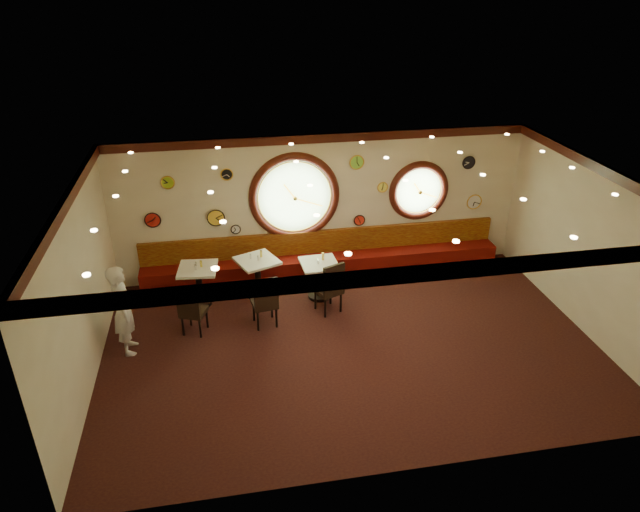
% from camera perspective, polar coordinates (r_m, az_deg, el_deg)
% --- Properties ---
extents(floor, '(9.00, 6.00, 0.00)m').
position_cam_1_polar(floor, '(10.72, 3.12, -8.90)').
color(floor, black).
rests_on(floor, ground).
extents(ceiling, '(9.00, 6.00, 0.02)m').
position_cam_1_polar(ceiling, '(9.21, 3.61, 7.43)').
color(ceiling, gold).
rests_on(ceiling, wall_back).
extents(wall_back, '(9.00, 0.02, 3.20)m').
position_cam_1_polar(wall_back, '(12.52, 0.17, 5.08)').
color(wall_back, beige).
rests_on(wall_back, floor).
extents(wall_front, '(9.00, 0.02, 3.20)m').
position_cam_1_polar(wall_front, '(7.47, 8.77, -12.18)').
color(wall_front, beige).
rests_on(wall_front, floor).
extents(wall_left, '(0.02, 6.00, 3.20)m').
position_cam_1_polar(wall_left, '(9.92, -22.88, -3.47)').
color(wall_left, beige).
rests_on(wall_left, floor).
extents(wall_right, '(0.02, 6.00, 3.20)m').
position_cam_1_polar(wall_right, '(11.69, 25.34, 0.65)').
color(wall_right, beige).
rests_on(wall_right, floor).
extents(molding_back, '(9.00, 0.10, 0.18)m').
position_cam_1_polar(molding_back, '(11.99, 0.23, 11.70)').
color(molding_back, '#38100A').
rests_on(molding_back, wall_back).
extents(molding_front, '(9.00, 0.10, 0.18)m').
position_cam_1_polar(molding_front, '(6.67, 9.54, -1.79)').
color(molding_front, '#38100A').
rests_on(molding_front, wall_back).
extents(molding_left, '(0.10, 6.00, 0.18)m').
position_cam_1_polar(molding_left, '(9.29, -24.24, 4.62)').
color(molding_left, '#38100A').
rests_on(molding_left, wall_back).
extents(molding_right, '(0.10, 6.00, 0.18)m').
position_cam_1_polar(molding_right, '(11.14, 26.66, 7.61)').
color(molding_right, '#38100A').
rests_on(molding_right, wall_back).
extents(banquette_base, '(8.00, 0.55, 0.20)m').
position_cam_1_polar(banquette_base, '(12.91, 0.39, -1.56)').
color(banquette_base, black).
rests_on(banquette_base, floor).
extents(banquette_seat, '(8.00, 0.55, 0.30)m').
position_cam_1_polar(banquette_seat, '(12.80, 0.39, -0.58)').
color(banquette_seat, '#570A07').
rests_on(banquette_seat, banquette_base).
extents(banquette_back, '(8.00, 0.10, 0.55)m').
position_cam_1_polar(banquette_back, '(12.81, 0.22, 1.46)').
color(banquette_back, '#621207').
rests_on(banquette_back, wall_back).
extents(porthole_left_glass, '(1.66, 0.02, 1.66)m').
position_cam_1_polar(porthole_left_glass, '(12.34, -2.58, 5.96)').
color(porthole_left_glass, '#9DCE7B').
rests_on(porthole_left_glass, wall_back).
extents(porthole_left_frame, '(1.98, 0.18, 1.98)m').
position_cam_1_polar(porthole_left_frame, '(12.32, -2.57, 5.93)').
color(porthole_left_frame, '#38100A').
rests_on(porthole_left_frame, wall_back).
extents(porthole_left_ring, '(1.61, 0.03, 1.61)m').
position_cam_1_polar(porthole_left_ring, '(12.30, -2.55, 5.88)').
color(porthole_left_ring, gold).
rests_on(porthole_left_ring, wall_back).
extents(porthole_right_glass, '(1.10, 0.02, 1.10)m').
position_cam_1_polar(porthole_right_glass, '(13.00, 9.82, 6.47)').
color(porthole_right_glass, '#9DCE7B').
rests_on(porthole_right_glass, wall_back).
extents(porthole_right_frame, '(1.38, 0.18, 1.38)m').
position_cam_1_polar(porthole_right_frame, '(12.99, 9.84, 6.44)').
color(porthole_right_frame, '#38100A').
rests_on(porthole_right_frame, wall_back).
extents(porthole_right_ring, '(1.09, 0.03, 1.09)m').
position_cam_1_polar(porthole_right_ring, '(12.96, 9.89, 6.40)').
color(porthole_right_ring, gold).
rests_on(porthole_right_ring, wall_back).
extents(wall_clock_0, '(0.28, 0.03, 0.28)m').
position_cam_1_polar(wall_clock_0, '(13.19, 14.64, 9.04)').
color(wall_clock_0, black).
rests_on(wall_clock_0, wall_back).
extents(wall_clock_1, '(0.30, 0.03, 0.30)m').
position_cam_1_polar(wall_clock_1, '(12.31, 3.69, 9.34)').
color(wall_clock_1, '#86D141').
rests_on(wall_clock_1, wall_back).
extents(wall_clock_2, '(0.22, 0.03, 0.22)m').
position_cam_1_polar(wall_clock_2, '(12.66, 6.27, 6.86)').
color(wall_clock_2, '#FFF254').
rests_on(wall_clock_2, wall_back).
extents(wall_clock_3, '(0.24, 0.03, 0.24)m').
position_cam_1_polar(wall_clock_3, '(12.01, -9.31, 8.07)').
color(wall_clock_3, black).
rests_on(wall_clock_3, wall_back).
extents(wall_clock_4, '(0.20, 0.03, 0.20)m').
position_cam_1_polar(wall_clock_4, '(12.46, -8.43, 2.67)').
color(wall_clock_4, white).
rests_on(wall_clock_4, wall_back).
extents(wall_clock_5, '(0.26, 0.03, 0.26)m').
position_cam_1_polar(wall_clock_5, '(12.09, -14.99, 7.12)').
color(wall_clock_5, '#98BD25').
rests_on(wall_clock_5, wall_back).
extents(wall_clock_6, '(0.24, 0.03, 0.24)m').
position_cam_1_polar(wall_clock_6, '(12.81, 3.95, 3.60)').
color(wall_clock_6, red).
rests_on(wall_clock_6, wall_back).
extents(wall_clock_7, '(0.34, 0.03, 0.34)m').
position_cam_1_polar(wall_clock_7, '(13.60, 15.14, 5.26)').
color(wall_clock_7, white).
rests_on(wall_clock_7, wall_back).
extents(wall_clock_8, '(0.36, 0.03, 0.36)m').
position_cam_1_polar(wall_clock_8, '(12.34, -10.37, 3.78)').
color(wall_clock_8, yellow).
rests_on(wall_clock_8, wall_back).
extents(wall_clock_9, '(0.32, 0.03, 0.32)m').
position_cam_1_polar(wall_clock_9, '(12.41, -16.39, 3.48)').
color(wall_clock_9, red).
rests_on(wall_clock_9, wall_back).
extents(table_a, '(0.84, 0.84, 0.84)m').
position_cam_1_polar(table_a, '(11.92, -12.02, -2.46)').
color(table_a, black).
rests_on(table_a, floor).
extents(table_b, '(1.02, 1.02, 0.86)m').
position_cam_1_polar(table_b, '(12.00, -6.26, -1.71)').
color(table_b, black).
rests_on(table_b, floor).
extents(table_c, '(0.79, 0.79, 0.82)m').
position_cam_1_polar(table_c, '(11.89, -0.09, -1.96)').
color(table_c, black).
rests_on(table_c, floor).
extents(chair_a, '(0.58, 0.58, 0.65)m').
position_cam_1_polar(chair_a, '(10.93, -12.78, -5.01)').
color(chair_a, black).
rests_on(chair_a, floor).
extents(chair_b, '(0.53, 0.53, 0.69)m').
position_cam_1_polar(chair_b, '(10.92, -5.50, -4.24)').
color(chair_b, black).
rests_on(chair_b, floor).
extents(chair_c, '(0.62, 0.62, 0.70)m').
position_cam_1_polar(chair_c, '(11.29, 1.11, -2.89)').
color(chair_c, black).
rests_on(chair_c, floor).
extents(condiment_a_salt, '(0.03, 0.03, 0.09)m').
position_cam_1_polar(condiment_a_salt, '(11.83, -12.29, -0.79)').
color(condiment_a_salt, '#BDBDC1').
rests_on(condiment_a_salt, table_a).
extents(condiment_b_salt, '(0.04, 0.04, 0.10)m').
position_cam_1_polar(condiment_b_salt, '(11.89, -6.97, -0.04)').
color(condiment_b_salt, silver).
rests_on(condiment_b_salt, table_b).
extents(condiment_c_salt, '(0.03, 0.03, 0.09)m').
position_cam_1_polar(condiment_c_salt, '(11.71, -0.25, -0.51)').
color(condiment_c_salt, silver).
rests_on(condiment_c_salt, table_c).
extents(condiment_a_pepper, '(0.04, 0.04, 0.11)m').
position_cam_1_polar(condiment_a_pepper, '(11.68, -12.35, -1.11)').
color(condiment_a_pepper, silver).
rests_on(condiment_a_pepper, table_a).
extents(condiment_b_pepper, '(0.04, 0.04, 0.10)m').
position_cam_1_polar(condiment_b_pepper, '(11.80, -6.21, -0.22)').
color(condiment_b_pepper, silver).
rests_on(condiment_b_pepper, table_b).
extents(condiment_c_pepper, '(0.03, 0.03, 0.09)m').
position_cam_1_polar(condiment_c_pepper, '(11.67, -0.16, -0.61)').
color(condiment_c_pepper, '#BABABF').
rests_on(condiment_c_pepper, table_c).
extents(condiment_a_bottle, '(0.04, 0.04, 0.14)m').
position_cam_1_polar(condiment_a_bottle, '(11.76, -11.81, -0.77)').
color(condiment_a_bottle, yellow).
rests_on(condiment_a_bottle, table_a).
extents(condiment_b_bottle, '(0.05, 0.05, 0.15)m').
position_cam_1_polar(condiment_b_bottle, '(11.92, -5.91, 0.22)').
color(condiment_b_bottle, gold).
rests_on(condiment_b_bottle, table_b).
extents(condiment_c_bottle, '(0.05, 0.05, 0.16)m').
position_cam_1_polar(condiment_c_bottle, '(11.82, 0.30, -0.04)').
color(condiment_c_bottle, gold).
rests_on(condiment_c_bottle, table_c).
extents(waiter, '(0.45, 0.65, 1.72)m').
position_cam_1_polar(waiter, '(10.69, -19.01, -5.10)').
color(waiter, white).
rests_on(waiter, floor).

